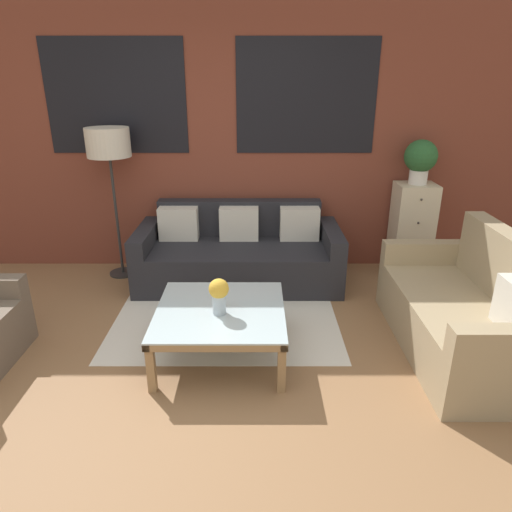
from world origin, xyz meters
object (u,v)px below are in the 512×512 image
Objects in this scene: coffee_table at (219,316)px; potted_plant at (419,159)px; drawer_cabinet at (410,229)px; settee_vintage at (465,314)px; flower_vase at (218,294)px; floor_lamp at (107,148)px; couch_dark at (238,254)px.

coffee_table is 2.66m from potted_plant.
potted_plant reaches higher than drawer_cabinet.
drawer_cabinet is 2.18× the size of potted_plant.
potted_plant is (0.05, 1.55, 0.91)m from settee_vintage.
floor_lamp is at bearing 126.14° from flower_vase.
couch_dark is at bearing 86.54° from flower_vase.
floor_lamp is 3.09m from potted_plant.
settee_vintage is 1.70× the size of drawer_cabinet.
floor_lamp is at bearing 127.27° from coffee_table.
settee_vintage is at bearing -92.01° from potted_plant.
potted_plant is (1.91, 1.62, 0.89)m from coffee_table.
drawer_cabinet reaches higher than flower_vase.
couch_dark is 1.48m from flower_vase.
couch_dark is 4.58× the size of potted_plant.
settee_vintage is 1.74× the size of coffee_table.
floor_lamp is at bearing -178.62° from potted_plant.
drawer_cabinet reaches higher than coffee_table.
drawer_cabinet is (1.91, 1.62, 0.15)m from coffee_table.
coffee_table is (-0.09, -1.38, 0.05)m from couch_dark.
drawer_cabinet is at bearing 41.38° from flower_vase.
drawer_cabinet is (1.82, 0.23, 0.20)m from couch_dark.
drawer_cabinet is at bearing 87.99° from settee_vintage.
drawer_cabinet is at bearing -90.00° from potted_plant.
floor_lamp is 2.14m from flower_vase.
couch_dark is at bearing -172.67° from potted_plant.
floor_lamp reaches higher than flower_vase.
couch_dark is at bearing 86.37° from coffee_table.
potted_plant reaches higher than coffee_table.
coffee_table is at bearing -52.73° from floor_lamp.
couch_dark reaches higher than coffee_table.
drawer_cabinet is 2.55m from flower_vase.
flower_vase is (-1.91, -1.68, -0.67)m from potted_plant.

